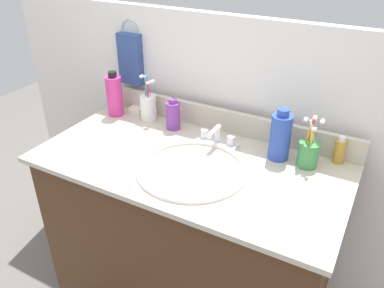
% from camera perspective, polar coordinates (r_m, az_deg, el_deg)
% --- Properties ---
extents(vanity_cabinet, '(1.06, 0.52, 0.84)m').
position_cam_1_polar(vanity_cabinet, '(1.66, -0.36, -15.29)').
color(vanity_cabinet, '#4C2D19').
rests_on(vanity_cabinet, ground_plane).
extents(countertop, '(1.10, 0.56, 0.02)m').
position_cam_1_polar(countertop, '(1.39, -0.41, -2.74)').
color(countertop, beige).
rests_on(countertop, vanity_cabinet).
extents(backsplash, '(1.10, 0.02, 0.09)m').
position_cam_1_polar(backsplash, '(1.57, 4.35, 3.59)').
color(backsplash, beige).
rests_on(backsplash, countertop).
extents(back_wall, '(2.20, 0.04, 1.30)m').
position_cam_1_polar(back_wall, '(1.74, 4.89, -3.02)').
color(back_wall, white).
rests_on(back_wall, ground_plane).
extents(towel_ring, '(0.10, 0.01, 0.10)m').
position_cam_1_polar(towel_ring, '(1.72, -8.97, 16.15)').
color(towel_ring, silver).
extents(hand_towel, '(0.11, 0.04, 0.22)m').
position_cam_1_polar(hand_towel, '(1.74, -9.01, 12.18)').
color(hand_towel, '#334C8C').
extents(sink_basin, '(0.39, 0.39, 0.11)m').
position_cam_1_polar(sink_basin, '(1.35, 0.02, -4.84)').
color(sink_basin, white).
rests_on(sink_basin, countertop).
extents(faucet, '(0.16, 0.10, 0.08)m').
position_cam_1_polar(faucet, '(1.47, 3.66, 0.83)').
color(faucet, silver).
rests_on(faucet, countertop).
extents(bottle_cream_purple, '(0.06, 0.06, 0.13)m').
position_cam_1_polar(bottle_cream_purple, '(1.57, -2.78, 4.23)').
color(bottle_cream_purple, '#7A3899').
rests_on(bottle_cream_purple, countertop).
extents(bottle_oil_amber, '(0.04, 0.04, 0.10)m').
position_cam_1_polar(bottle_oil_amber, '(1.44, 20.82, -0.93)').
color(bottle_oil_amber, gold).
rests_on(bottle_oil_amber, countertop).
extents(bottle_shampoo_blue, '(0.07, 0.07, 0.19)m').
position_cam_1_polar(bottle_shampoo_blue, '(1.39, 12.81, 1.13)').
color(bottle_shampoo_blue, '#2D4CB2').
rests_on(bottle_shampoo_blue, countertop).
extents(bottle_soap_pink, '(0.07, 0.07, 0.20)m').
position_cam_1_polar(bottle_soap_pink, '(1.71, -11.29, 7.01)').
color(bottle_soap_pink, '#D8338C').
rests_on(bottle_soap_pink, countertop).
extents(cup_green, '(0.07, 0.08, 0.18)m').
position_cam_1_polar(cup_green, '(1.39, 16.67, -1.23)').
color(cup_green, '#3F8C47').
rests_on(cup_green, countertop).
extents(cup_white_ceramic, '(0.07, 0.07, 0.20)m').
position_cam_1_polar(cup_white_ceramic, '(1.66, -6.41, 5.47)').
color(cup_white_ceramic, white).
rests_on(cup_white_ceramic, countertop).
extents(soap_bar, '(0.06, 0.04, 0.02)m').
position_cam_1_polar(soap_bar, '(1.74, -8.15, 4.93)').
color(soap_bar, white).
rests_on(soap_bar, countertop).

